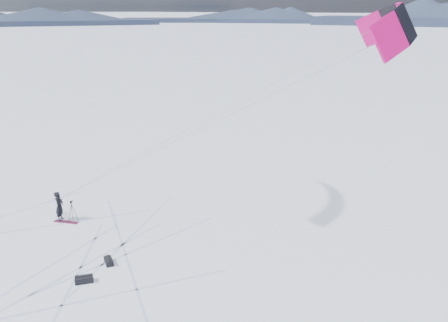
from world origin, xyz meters
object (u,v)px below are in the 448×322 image
at_px(gear_bag_a, 84,279).
at_px(gear_bag_b, 109,261).
at_px(tripod, 72,208).
at_px(snowboard, 66,222).
at_px(snowkiter, 61,220).

distance_m(gear_bag_a, gear_bag_b, 1.65).
bearing_deg(gear_bag_a, tripod, 96.73).
xyz_separation_m(snowboard, gear_bag_a, (4.65, -4.29, 0.13)).
bearing_deg(tripod, gear_bag_b, -50.20).
relative_size(tripod, gear_bag_a, 1.49).
height_order(snowkiter, tripod, tripod).
bearing_deg(gear_bag_a, snowboard, 100.30).
distance_m(tripod, gear_bag_b, 5.43).
distance_m(snowkiter, tripod, 1.06).
distance_m(snowkiter, snowboard, 0.44).
height_order(snowboard, gear_bag_b, gear_bag_b).
height_order(snowkiter, gear_bag_a, snowkiter).
bearing_deg(snowboard, snowkiter, 158.25).
xyz_separation_m(gear_bag_a, gear_bag_b, (0.12, 1.65, -0.01)).
distance_m(snowkiter, gear_bag_b, 5.87).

